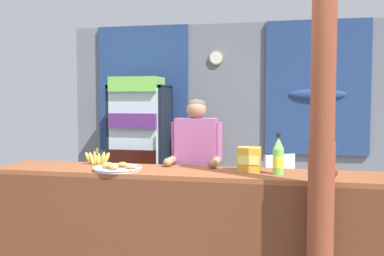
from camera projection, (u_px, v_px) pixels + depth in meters
The scene contains 12 objects.
ground_plane at pixel (204, 243), 4.73m from camera, with size 8.04×8.04×0.00m, color slate.
back_wall_curtained at pixel (228, 111), 6.49m from camera, with size 4.73×0.22×2.62m.
stall_counter at pixel (190, 214), 3.71m from camera, with size 3.53×0.58×0.92m.
timber_post at pixel (322, 149), 3.14m from camera, with size 0.21×0.19×2.48m.
drink_fridge at pixel (140, 136), 6.23m from camera, with size 0.78×0.65×1.83m.
bottle_shelf_rack at pixel (197, 165), 6.31m from camera, with size 0.48×0.28×1.16m.
plastic_lawn_chair at pixel (274, 183), 5.54m from camera, with size 0.61×0.61×0.86m.
shopkeeper at pixel (196, 159), 4.25m from camera, with size 0.50×0.42×1.53m.
soda_bottle_lime_soda at pixel (278, 157), 3.61m from camera, with size 0.09×0.09×0.34m.
snack_box_choco_powder at pixel (249, 159), 3.77m from camera, with size 0.19×0.15×0.20m.
pastry_tray at pixel (117, 168), 3.83m from camera, with size 0.43×0.43×0.07m.
banana_bunch at pixel (97, 158), 4.16m from camera, with size 0.27×0.05×0.16m.
Camera 1 is at (0.86, -3.32, 1.54)m, focal length 41.61 mm.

